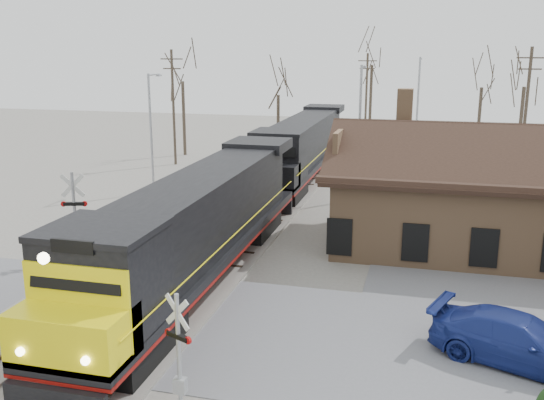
{
  "coord_description": "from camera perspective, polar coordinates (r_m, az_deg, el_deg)",
  "views": [
    {
      "loc": [
        9.22,
        -19.26,
        9.94
      ],
      "look_at": [
        1.95,
        9.0,
        2.62
      ],
      "focal_mm": 40.0,
      "sensor_mm": 36.0,
      "label": 1
    }
  ],
  "objects": [
    {
      "name": "crossbuck_far",
      "position": [
        30.17,
        -18.01,
        -1.83
      ],
      "size": [
        1.21,
        0.44,
        4.37
      ],
      "rotation": [
        0.0,
        0.0,
        3.44
      ],
      "color": "#A5A8AD",
      "rests_on": "ground"
    },
    {
      "name": "track_siding",
      "position": [
        38.2,
        -7.14,
        -1.01
      ],
      "size": [
        3.4,
        90.0,
        0.24
      ],
      "color": "gray",
      "rests_on": "ground"
    },
    {
      "name": "locomotive_lead",
      "position": [
        25.67,
        -7.28,
        -2.74
      ],
      "size": [
        3.28,
        21.95,
        4.88
      ],
      "color": "black",
      "rests_on": "ground"
    },
    {
      "name": "road",
      "position": [
        23.55,
        -10.3,
        -11.09
      ],
      "size": [
        60.0,
        9.0,
        0.03
      ],
      "primitive_type": "cube",
      "color": "slate",
      "rests_on": "ground"
    },
    {
      "name": "streetlight_a",
      "position": [
        43.11,
        -11.26,
        6.8
      ],
      "size": [
        0.25,
        2.04,
        8.29
      ],
      "color": "#A5A8AD",
      "rests_on": "ground"
    },
    {
      "name": "depot",
      "position": [
        32.28,
        18.93,
        -0.2
      ],
      "size": [
        15.2,
        9.31,
        7.9
      ],
      "color": "#9A724F",
      "rests_on": "ground"
    },
    {
      "name": "tree_e",
      "position": [
        58.34,
        22.75,
        10.88
      ],
      "size": [
        4.45,
        4.45,
        10.91
      ],
      "color": "#382D23",
      "rests_on": "ground"
    },
    {
      "name": "tree_a",
      "position": [
        58.23,
        -8.46,
        12.11
      ],
      "size": [
        4.64,
        4.64,
        11.36
      ],
      "color": "#382D23",
      "rests_on": "ground"
    },
    {
      "name": "utility_pole_a",
      "position": [
        53.55,
        -9.26,
        8.78
      ],
      "size": [
        2.0,
        0.24,
        9.87
      ],
      "color": "#382D23",
      "rests_on": "ground"
    },
    {
      "name": "tree_b",
      "position": [
        60.14,
        0.59,
        10.71
      ],
      "size": [
        3.68,
        3.68,
        9.01
      ],
      "color": "#382D23",
      "rests_on": "ground"
    },
    {
      "name": "crossbuck_near",
      "position": [
        17.43,
        -8.75,
        -14.33
      ],
      "size": [
        0.95,
        0.5,
        3.54
      ],
      "rotation": [
        0.0,
        0.0,
        -0.44
      ],
      "color": "#A5A8AD",
      "rests_on": "ground"
    },
    {
      "name": "ground",
      "position": [
        23.56,
        -10.3,
        -11.13
      ],
      "size": [
        140.0,
        140.0,
        0.0
      ],
      "primitive_type": "plane",
      "color": "gray",
      "rests_on": "ground"
    },
    {
      "name": "locomotive_trailing",
      "position": [
        46.55,
        2.83,
        4.94
      ],
      "size": [
        3.28,
        21.95,
        4.62
      ],
      "color": "black",
      "rests_on": "ground"
    },
    {
      "name": "utility_pole_b",
      "position": [
        66.82,
        8.86,
        9.64
      ],
      "size": [
        2.0,
        0.24,
        9.46
      ],
      "color": "#382D23",
      "rests_on": "ground"
    },
    {
      "name": "streetlight_b",
      "position": [
        40.6,
        8.27,
        6.94
      ],
      "size": [
        0.25,
        2.04,
        8.92
      ],
      "color": "#A5A8AD",
      "rests_on": "ground"
    },
    {
      "name": "tree_c",
      "position": [
        68.6,
        9.43,
        13.56
      ],
      "size": [
        5.46,
        5.46,
        13.39
      ],
      "color": "#382D23",
      "rests_on": "ground"
    },
    {
      "name": "tree_d",
      "position": [
        63.16,
        19.21,
        10.91
      ],
      "size": [
        4.18,
        4.18,
        10.24
      ],
      "color": "#382D23",
      "rests_on": "ground"
    },
    {
      "name": "streetlight_c",
      "position": [
        55.09,
        13.54,
        8.72
      ],
      "size": [
        0.25,
        2.04,
        9.24
      ],
      "color": "#A5A8AD",
      "rests_on": "ground"
    },
    {
      "name": "track_main",
      "position": [
        36.83,
        -0.61,
        -1.48
      ],
      "size": [
        3.4,
        90.0,
        0.24
      ],
      "color": "gray",
      "rests_on": "ground"
    },
    {
      "name": "utility_pole_c",
      "position": [
        49.04,
        22.76,
        7.53
      ],
      "size": [
        2.0,
        0.24,
        10.08
      ],
      "color": "#382D23",
      "rests_on": "ground"
    },
    {
      "name": "parked_car",
      "position": [
        21.51,
        22.21,
        -12.15
      ],
      "size": [
        6.05,
        4.09,
        1.63
      ],
      "primitive_type": "imported",
      "rotation": [
        0.0,
        0.0,
        1.22
      ],
      "color": "navy",
      "rests_on": "ground"
    }
  ]
}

